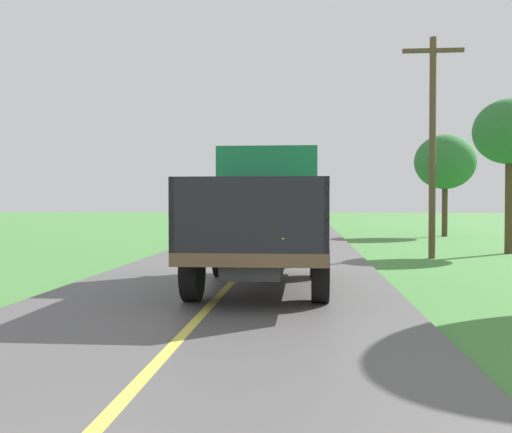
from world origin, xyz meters
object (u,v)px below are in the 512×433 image
object	(u,v)px
banana_truck_near	(266,214)
roadside_tree_near_left	(510,133)
banana_truck_far	(288,207)
roadside_tree_mid_right	(445,162)
utility_pole_roadside	(432,140)

from	to	relation	value
banana_truck_near	roadside_tree_near_left	xyz separation A→B (m)	(7.55, 8.40, 2.55)
banana_truck_near	roadside_tree_near_left	bearing A→B (deg)	48.04
banana_truck_far	roadside_tree_mid_right	size ratio (longest dim) A/B	1.14
utility_pole_roadside	roadside_tree_near_left	size ratio (longest dim) A/B	1.30
utility_pole_roadside	roadside_tree_mid_right	xyz separation A→B (m)	(3.09, 12.15, 0.10)
banana_truck_far	roadside_tree_near_left	world-z (taller)	roadside_tree_near_left
banana_truck_near	banana_truck_far	world-z (taller)	same
banana_truck_near	roadside_tree_near_left	distance (m)	11.57
banana_truck_near	roadside_tree_near_left	world-z (taller)	roadside_tree_near_left
roadside_tree_mid_right	utility_pole_roadside	bearing A→B (deg)	-104.26
utility_pole_roadside	banana_truck_far	bearing A→B (deg)	116.09
banana_truck_near	banana_truck_far	xyz separation A→B (m)	(-0.01, 15.85, 0.00)
banana_truck_far	roadside_tree_near_left	distance (m)	10.92
banana_truck_far	roadside_tree_near_left	bearing A→B (deg)	-44.58
roadside_tree_near_left	roadside_tree_mid_right	bearing A→B (deg)	89.08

